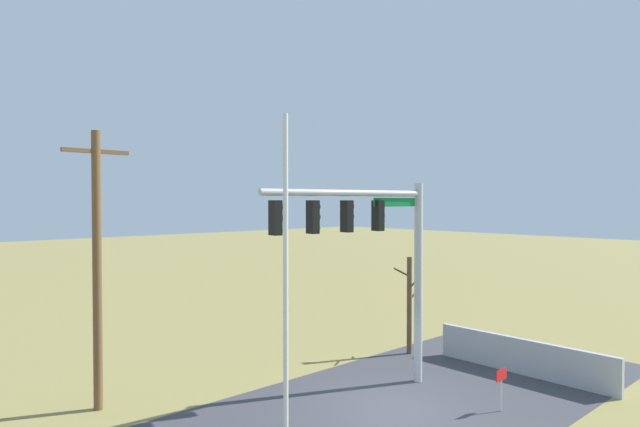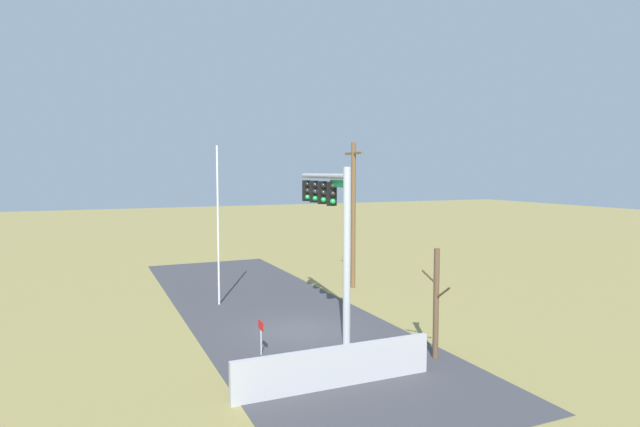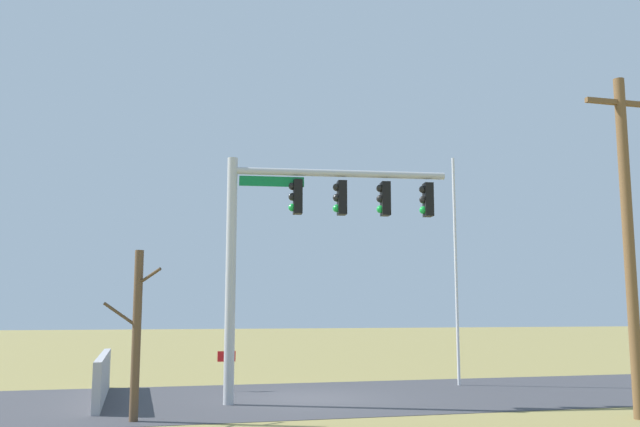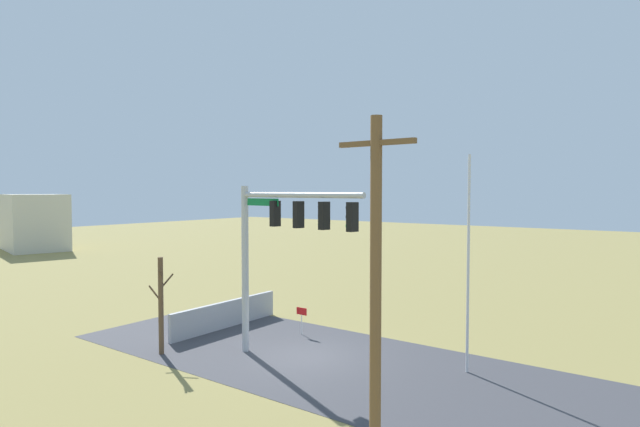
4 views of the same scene
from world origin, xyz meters
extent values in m
plane|color=olive|center=(0.00, 0.00, 0.00)|extent=(160.00, 160.00, 0.00)
cube|color=#3D3D42|center=(-4.00, 0.00, 0.01)|extent=(28.00, 8.00, 0.01)
cube|color=#B7B5AD|center=(3.44, 0.97, 0.00)|extent=(6.00, 6.00, 0.01)
cube|color=#A8A8AD|center=(5.72, -1.06, 0.62)|extent=(0.20, 6.45, 1.25)
cylinder|color=#B2B5BA|center=(2.44, 0.97, 3.33)|extent=(0.28, 0.28, 6.65)
cylinder|color=#B2B5BA|center=(-0.56, 1.34, 6.30)|extent=(6.02, 0.93, 0.20)
cube|color=#0F7238|center=(1.36, 1.10, 6.02)|extent=(1.79, 0.25, 0.28)
cube|color=black|center=(0.64, 1.19, 5.60)|extent=(0.28, 0.39, 0.96)
sphere|color=black|center=(0.79, 1.17, 5.90)|extent=(0.22, 0.22, 0.22)
sphere|color=black|center=(0.79, 1.17, 5.60)|extent=(0.22, 0.22, 0.22)
sphere|color=green|center=(0.79, 1.17, 5.30)|extent=(0.22, 0.22, 0.22)
cube|color=black|center=(-0.60, 1.34, 5.60)|extent=(0.28, 0.39, 0.96)
sphere|color=black|center=(-0.45, 1.33, 5.90)|extent=(0.22, 0.22, 0.22)
sphere|color=black|center=(-0.45, 1.33, 5.60)|extent=(0.22, 0.22, 0.22)
sphere|color=green|center=(-0.45, 1.33, 5.30)|extent=(0.22, 0.22, 0.22)
cube|color=black|center=(-1.84, 1.50, 5.60)|extent=(0.28, 0.39, 0.96)
sphere|color=black|center=(-1.69, 1.48, 5.90)|extent=(0.22, 0.22, 0.22)
sphere|color=black|center=(-1.69, 1.48, 5.60)|extent=(0.22, 0.22, 0.22)
sphere|color=green|center=(-1.69, 1.48, 5.30)|extent=(0.22, 0.22, 0.22)
cube|color=black|center=(-3.08, 1.65, 5.60)|extent=(0.28, 0.39, 0.96)
sphere|color=black|center=(-2.93, 1.63, 5.90)|extent=(0.22, 0.22, 0.22)
sphere|color=black|center=(-2.93, 1.63, 5.60)|extent=(0.22, 0.22, 0.22)
sphere|color=green|center=(-2.93, 1.63, 5.30)|extent=(0.22, 0.22, 0.22)
cylinder|color=silver|center=(-5.63, -1.94, 3.87)|extent=(0.10, 0.10, 7.74)
cylinder|color=brown|center=(-6.36, 5.80, 4.05)|extent=(0.26, 0.26, 8.09)
cube|color=brown|center=(-6.36, 5.80, 7.49)|extent=(1.90, 0.12, 0.12)
cylinder|color=brown|center=(4.85, 3.22, 1.92)|extent=(0.20, 0.20, 3.85)
cylinder|color=brown|center=(5.22, 3.22, 2.38)|extent=(0.78, 0.07, 0.57)
cylinder|color=brown|center=(4.61, 3.42, 3.24)|extent=(0.54, 0.47, 0.39)
cylinder|color=brown|center=(4.83, 2.94, 2.87)|extent=(0.12, 0.61, 0.55)
cylinder|color=silver|center=(2.10, -2.24, 0.45)|extent=(0.04, 0.04, 0.90)
cube|color=red|center=(2.10, -2.24, 1.06)|extent=(0.56, 0.02, 0.32)
cube|color=beige|center=(46.86, -11.23, 3.07)|extent=(9.65, 7.37, 6.14)
camera|label=1|loc=(-12.18, -10.01, 6.07)|focal=30.32mm
camera|label=2|loc=(19.74, -7.75, 6.46)|focal=29.83mm
camera|label=3|loc=(4.89, 19.73, 2.44)|focal=38.90mm
camera|label=4|loc=(-12.06, 15.65, 6.42)|focal=28.82mm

